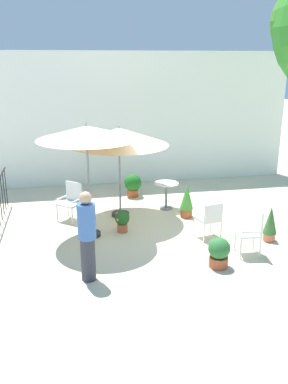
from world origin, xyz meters
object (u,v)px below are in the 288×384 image
object	(u,v)px
patio_chair_1	(72,199)
patio_chair_3	(253,230)
potted_plant_1	(219,252)
standing_person	(87,236)
patio_umbrella_0	(119,137)
patio_umbrella_1	(87,134)
potted_plant_3	(122,220)
potted_plant_4	(187,200)
patio_chair_2	(210,218)
potted_plant_0	(133,184)
potted_plant_2	(270,223)
cafe_table_0	(166,191)

from	to	relation	value
patio_chair_1	patio_chair_3	xyz separation A→B (m)	(3.50, -2.62, 0.01)
potted_plant_1	standing_person	bearing A→B (deg)	-179.45
patio_umbrella_0	patio_chair_3	size ratio (longest dim) A/B	2.54
patio_chair_3	patio_umbrella_0	bearing A→B (deg)	131.27
patio_umbrella_1	potted_plant_3	size ratio (longest dim) A/B	4.98
potted_plant_1	potted_plant_4	world-z (taller)	potted_plant_4
potted_plant_3	potted_plant_4	size ratio (longest dim) A/B	0.60
patio_chair_3	standing_person	bearing A→B (deg)	-172.95
patio_chair_2	potted_plant_0	xyz separation A→B (m)	(-1.17, 3.21, -0.13)
potted_plant_0	potted_plant_4	bearing A→B (deg)	-60.60
potted_plant_2	potted_plant_4	xyz separation A→B (m)	(-1.37, 1.71, 0.03)
potted_plant_3	potted_plant_1	bearing A→B (deg)	-51.72
patio_chair_2	patio_chair_3	bearing A→B (deg)	-56.85
patio_umbrella_1	cafe_table_0	xyz separation A→B (m)	(2.07, 1.42, -1.80)
patio_umbrella_1	potted_plant_3	distance (m)	2.13
potted_plant_2	standing_person	size ratio (longest dim) A/B	0.48
potted_plant_0	potted_plant_4	size ratio (longest dim) A/B	0.77
potted_plant_4	standing_person	distance (m)	3.72
patio_umbrella_1	patio_chair_3	world-z (taller)	patio_umbrella_1
patio_chair_1	potted_plant_0	world-z (taller)	patio_chair_1
cafe_table_0	potted_plant_1	bearing A→B (deg)	-86.20
patio_chair_3	potted_plant_2	distance (m)	0.87
potted_plant_1	potted_plant_3	world-z (taller)	potted_plant_1
potted_plant_2	potted_plant_4	size ratio (longest dim) A/B	0.93
patio_umbrella_0	patio_umbrella_1	size ratio (longest dim) A/B	0.95
patio_umbrella_1	patio_chair_2	world-z (taller)	patio_umbrella_1
patio_umbrella_0	standing_person	distance (m)	3.39
patio_chair_2	potted_plant_4	size ratio (longest dim) A/B	1.00
patio_chair_1	potted_plant_1	xyz separation A→B (m)	(2.66, -3.01, -0.21)
patio_umbrella_0	cafe_table_0	size ratio (longest dim) A/B	3.39
patio_umbrella_1	potted_plant_2	xyz separation A→B (m)	(3.79, -0.98, -1.88)
cafe_table_0	patio_chair_3	distance (m)	3.12
cafe_table_0	patio_chair_3	size ratio (longest dim) A/B	0.75
patio_chair_3	potted_plant_3	distance (m)	2.90
patio_umbrella_0	potted_plant_1	world-z (taller)	patio_umbrella_0
patio_chair_2	potted_plant_3	bearing A→B (deg)	158.41
patio_umbrella_1	patio_chair_2	distance (m)	3.18
patio_chair_3	potted_plant_0	xyz separation A→B (m)	(-1.74, 4.10, -0.17)
patio_chair_3	potted_plant_3	size ratio (longest dim) A/B	1.86
patio_umbrella_0	patio_chair_1	size ratio (longest dim) A/B	2.59
patio_umbrella_0	patio_chair_2	distance (m)	2.88
patio_chair_1	potted_plant_3	size ratio (longest dim) A/B	1.82
potted_plant_3	patio_chair_2	bearing A→B (deg)	-21.59
cafe_table_0	patio_chair_1	distance (m)	2.46
patio_umbrella_0	potted_plant_2	distance (m)	3.97
patio_chair_1	potted_plant_0	xyz separation A→B (m)	(1.75, 1.47, -0.15)
patio_umbrella_0	potted_plant_3	distance (m)	2.00
patio_umbrella_1	potted_plant_3	xyz separation A→B (m)	(0.72, 0.09, -2.00)
potted_plant_4	cafe_table_0	bearing A→B (deg)	117.13
potted_plant_2	patio_chair_2	bearing A→B (deg)	164.57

